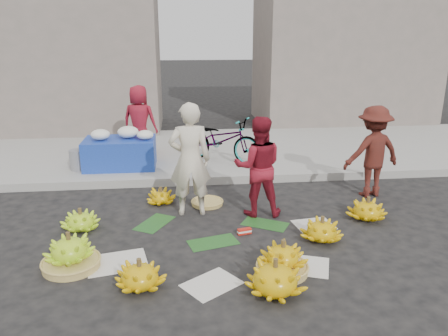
{
  "coord_description": "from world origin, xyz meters",
  "views": [
    {
      "loc": [
        -0.52,
        -5.42,
        2.67
      ],
      "look_at": [
        0.16,
        0.86,
        0.7
      ],
      "focal_mm": 35.0,
      "sensor_mm": 36.0,
      "label": 1
    }
  ],
  "objects": [
    {
      "name": "banana_bunch_0",
      "position": [
        -1.82,
        -0.66,
        0.2
      ],
      "size": [
        0.72,
        0.72,
        0.46
      ],
      "rotation": [
        0.0,
        0.0,
        0.27
      ],
      "color": "tan",
      "rests_on": "ground"
    },
    {
      "name": "banana_bunch_3",
      "position": [
        0.46,
        -1.44,
        0.18
      ],
      "size": [
        0.83,
        0.83,
        0.41
      ],
      "rotation": [
        0.0,
        0.0,
        0.31
      ],
      "color": "#E1B50B",
      "rests_on": "ground"
    },
    {
      "name": "banana_bunch_2",
      "position": [
        0.63,
        -1.04,
        0.17
      ],
      "size": [
        0.6,
        0.6,
        0.42
      ],
      "rotation": [
        0.0,
        0.0,
        0.21
      ],
      "color": "tan",
      "rests_on": "ground"
    },
    {
      "name": "vendor_cream",
      "position": [
        -0.36,
        0.82,
        0.86
      ],
      "size": [
        0.63,
        0.42,
        1.72
      ],
      "primitive_type": "imported",
      "rotation": [
        0.0,
        0.0,
        3.15
      ],
      "color": "beige",
      "rests_on": "ground"
    },
    {
      "name": "flower_vendor",
      "position": [
        -1.33,
        3.89,
        0.87
      ],
      "size": [
        0.84,
        0.66,
        1.5
      ],
      "primitive_type": "imported",
      "rotation": [
        0.0,
        0.0,
        2.87
      ],
      "color": "maroon",
      "rests_on": "sidewalk"
    },
    {
      "name": "basket_spare",
      "position": [
        -0.08,
        1.15,
        0.03
      ],
      "size": [
        0.66,
        0.66,
        0.06
      ],
      "primitive_type": "cylinder",
      "rotation": [
        0.0,
        0.0,
        -0.42
      ],
      "color": "tan",
      "rests_on": "ground"
    },
    {
      "name": "building_right",
      "position": [
        4.5,
        7.7,
        2.5
      ],
      "size": [
        5.0,
        3.0,
        5.0
      ],
      "primitive_type": "cube",
      "color": "gray",
      "rests_on": "sidewalk"
    },
    {
      "name": "banana_bunch_7",
      "position": [
        -0.83,
        1.28,
        0.12
      ],
      "size": [
        0.47,
        0.47,
        0.28
      ],
      "rotation": [
        0.0,
        0.0,
        -0.15
      ],
      "color": "#E1B50B",
      "rests_on": "ground"
    },
    {
      "name": "vendor_red",
      "position": [
        0.65,
        0.7,
        0.76
      ],
      "size": [
        0.79,
        0.65,
        1.51
      ],
      "primitive_type": "imported",
      "rotation": [
        0.0,
        0.0,
        3.04
      ],
      "color": "maroon",
      "rests_on": "ground"
    },
    {
      "name": "ground",
      "position": [
        0.0,
        0.0,
        0.0
      ],
      "size": [
        80.0,
        80.0,
        0.0
      ],
      "primitive_type": "plane",
      "color": "black",
      "rests_on": "ground"
    },
    {
      "name": "curb",
      "position": [
        0.0,
        2.2,
        0.07
      ],
      "size": [
        40.0,
        0.25,
        0.15
      ],
      "primitive_type": "cube",
      "color": "gray",
      "rests_on": "ground"
    },
    {
      "name": "newspaper_scatter",
      "position": [
        0.0,
        -0.8,
        0.0
      ],
      "size": [
        3.2,
        1.8,
        0.0
      ],
      "primitive_type": null,
      "color": "silver",
      "rests_on": "ground"
    },
    {
      "name": "grey_bucket",
      "position": [
        -2.45,
        2.94,
        0.31
      ],
      "size": [
        0.34,
        0.34,
        0.39
      ],
      "primitive_type": "cylinder",
      "color": "slate",
      "rests_on": "sidewalk"
    },
    {
      "name": "flower_table",
      "position": [
        -1.65,
        3.01,
        0.45
      ],
      "size": [
        1.37,
        0.86,
        0.79
      ],
      "rotation": [
        0.0,
        0.0,
        -0.01
      ],
      "color": "#1836A1",
      "rests_on": "sidewalk"
    },
    {
      "name": "man_striped",
      "position": [
        2.7,
        1.29,
        0.77
      ],
      "size": [
        1.08,
        0.73,
        1.54
      ],
      "primitive_type": "imported",
      "rotation": [
        0.0,
        0.0,
        3.31
      ],
      "color": "maroon",
      "rests_on": "ground"
    },
    {
      "name": "bicycle",
      "position": [
        0.36,
        3.2,
        0.58
      ],
      "size": [
        1.45,
        1.8,
        0.92
      ],
      "primitive_type": "imported",
      "rotation": [
        0.0,
        0.0,
        1.01
      ],
      "color": "gray",
      "rests_on": "sidewalk"
    },
    {
      "name": "banana_bunch_6",
      "position": [
        -1.92,
        0.39,
        0.14
      ],
      "size": [
        0.63,
        0.63,
        0.33
      ],
      "rotation": [
        0.0,
        0.0,
        0.25
      ],
      "color": "#8BCA1C",
      "rests_on": "ground"
    },
    {
      "name": "building_left",
      "position": [
        -4.0,
        7.2,
        2.0
      ],
      "size": [
        6.0,
        3.0,
        4.0
      ],
      "primitive_type": "cube",
      "color": "gray",
      "rests_on": "sidewalk"
    },
    {
      "name": "banana_leaves",
      "position": [
        -0.1,
        0.2,
        0.0
      ],
      "size": [
        2.0,
        1.0,
        0.0
      ],
      "primitive_type": null,
      "color": "#1A4E1A",
      "rests_on": "ground"
    },
    {
      "name": "banana_bunch_5",
      "position": [
        2.24,
        0.31,
        0.16
      ],
      "size": [
        0.75,
        0.75,
        0.36
      ],
      "rotation": [
        0.0,
        0.0,
        -0.43
      ],
      "color": "#E1B50B",
      "rests_on": "ground"
    },
    {
      "name": "banana_bunch_4",
      "position": [
        1.35,
        -0.29,
        0.15
      ],
      "size": [
        0.68,
        0.68,
        0.35
      ],
      "rotation": [
        0.0,
        0.0,
        -0.27
      ],
      "color": "#E1B50B",
      "rests_on": "ground"
    },
    {
      "name": "incense_stack",
      "position": [
        0.35,
        -0.0,
        0.04
      ],
      "size": [
        0.2,
        0.1,
        0.08
      ],
      "primitive_type": "cube",
      "rotation": [
        0.0,
        0.0,
        0.22
      ],
      "color": "red",
      "rests_on": "ground"
    },
    {
      "name": "banana_bunch_1",
      "position": [
        -0.98,
        -1.18,
        0.15
      ],
      "size": [
        0.72,
        0.72,
        0.35
      ],
      "rotation": [
        0.0,
        0.0,
        -0.35
      ],
      "color": "#E1B50B",
      "rests_on": "ground"
    },
    {
      "name": "sidewalk",
      "position": [
        0.0,
        4.3,
        0.06
      ],
      "size": [
        40.0,
        4.0,
        0.12
      ],
      "primitive_type": "cube",
      "color": "gray",
      "rests_on": "ground"
    }
  ]
}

